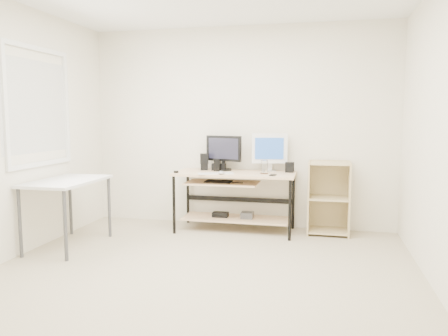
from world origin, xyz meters
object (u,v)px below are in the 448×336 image
black_monitor (224,151)px  shelf_unit (329,197)px  audio_controller (217,165)px  white_imac (269,149)px  side_table (67,187)px  desk (233,189)px

black_monitor → shelf_unit: bearing=16.7°
shelf_unit → audio_controller: (-1.39, -0.10, 0.38)m
shelf_unit → white_imac: size_ratio=1.87×
side_table → black_monitor: bearing=39.1°
side_table → shelf_unit: 3.09m
desk → shelf_unit: size_ratio=1.67×
side_table → audio_controller: size_ratio=6.34×
shelf_unit → desk: bearing=-172.2°
desk → black_monitor: (-0.16, 0.16, 0.47)m
shelf_unit → white_imac: 0.94m
side_table → shelf_unit: shelf_unit is taller
shelf_unit → white_imac: white_imac is taller
side_table → white_imac: (2.09, 1.25, 0.36)m
desk → audio_controller: size_ratio=9.52×
shelf_unit → audio_controller: audio_controller is taller
audio_controller → side_table: bearing=-128.8°
audio_controller → shelf_unit: bearing=17.6°
side_table → black_monitor: size_ratio=2.07×
desk → shelf_unit: 1.19m
side_table → audio_controller: 1.83m
shelf_unit → white_imac: (-0.74, 0.03, 0.58)m
desk → side_table: same height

